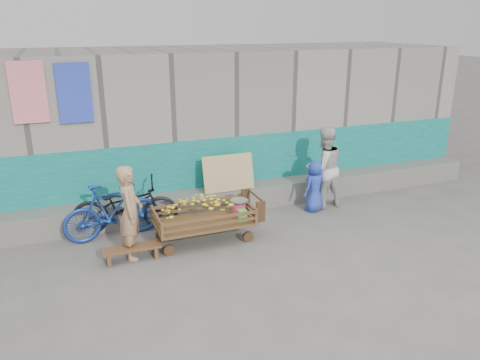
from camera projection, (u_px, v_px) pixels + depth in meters
name	position (u px, v px, depth m)	size (l,w,h in m)	color
ground	(260.00, 267.00, 7.09)	(80.00, 80.00, 0.00)	#5C5A54
building_wall	(187.00, 122.00, 10.19)	(12.00, 3.50, 3.00)	gray
banana_cart	(202.00, 213.00, 7.77)	(1.78, 0.81, 0.76)	#523721
bench	(132.00, 250.00, 7.25)	(0.90, 0.27, 0.22)	#523721
vendor_man	(130.00, 212.00, 7.19)	(0.55, 0.36, 1.50)	tan
woman	(324.00, 168.00, 9.18)	(0.79, 0.62, 1.63)	silver
child	(315.00, 186.00, 9.06)	(0.50, 0.32, 1.02)	#2743BB
bicycle_dark	(125.00, 206.00, 8.16)	(0.63, 1.82, 0.96)	black
bicycle_blue	(112.00, 211.00, 7.91)	(0.46, 1.65, 0.99)	#1A3C98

